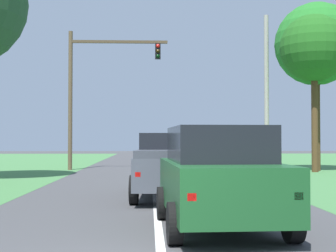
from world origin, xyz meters
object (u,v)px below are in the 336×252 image
oak_tree_right (316,44)px  utility_pole_right (267,92)px  pickup_truck_lead (169,165)px  keep_moving_sign (240,145)px  traffic_light (94,81)px  extra_tree_2 (314,48)px  red_suv_near (219,176)px

oak_tree_right → utility_pole_right: size_ratio=1.02×
pickup_truck_lead → keep_moving_sign: 13.96m
traffic_light → keep_moving_sign: traffic_light is taller
utility_pole_right → extra_tree_2: (1.86, -3.35, 2.05)m
red_suv_near → keep_moving_sign: 18.88m
oak_tree_right → extra_tree_2: bearing=-114.1°
red_suv_near → pickup_truck_lead: (-0.77, 5.30, -0.06)m
pickup_truck_lead → utility_pole_right: (6.53, 15.37, 3.69)m
traffic_light → keep_moving_sign: bearing=-8.3°
extra_tree_2 → red_suv_near: bearing=-113.7°
extra_tree_2 → keep_moving_sign: bearing=163.2°
pickup_truck_lead → oak_tree_right: bearing=55.9°
oak_tree_right → extra_tree_2: oak_tree_right is taller
keep_moving_sign → oak_tree_right: (4.33, -0.11, 5.68)m
keep_moving_sign → oak_tree_right: size_ratio=0.24×
keep_moving_sign → extra_tree_2: (3.86, -1.17, 5.25)m
keep_moving_sign → red_suv_near: bearing=-101.5°
keep_moving_sign → extra_tree_2: bearing=-16.8°
red_suv_near → keep_moving_sign: size_ratio=1.96×
oak_tree_right → utility_pole_right: (-2.33, 2.29, -2.47)m
pickup_truck_lead → utility_pole_right: size_ratio=0.57×
oak_tree_right → extra_tree_2: (-0.47, -1.06, -0.42)m
pickup_truck_lead → keep_moving_sign: keep_moving_sign is taller
red_suv_near → extra_tree_2: (7.61, 17.33, 5.69)m
utility_pole_right → extra_tree_2: bearing=-61.0°
pickup_truck_lead → utility_pole_right: utility_pole_right is taller
traffic_light → extra_tree_2: size_ratio=0.94×
oak_tree_right → pickup_truck_lead: bearing=-124.1°
traffic_light → oak_tree_right: oak_tree_right is taller
keep_moving_sign → extra_tree_2: 6.62m
red_suv_near → keep_moving_sign: bearing=78.5°
traffic_light → extra_tree_2: extra_tree_2 is taller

